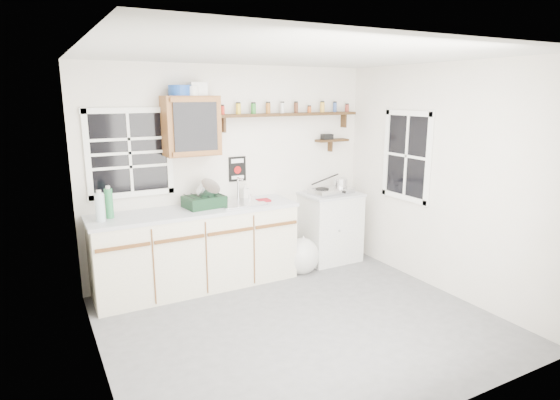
{
  "coord_description": "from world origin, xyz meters",
  "views": [
    {
      "loc": [
        -2.16,
        -3.58,
        2.18
      ],
      "look_at": [
        0.08,
        0.55,
        1.1
      ],
      "focal_mm": 30.0,
      "sensor_mm": 36.0,
      "label": 1
    }
  ],
  "objects": [
    {
      "name": "warning_sign",
      "position": [
        0.05,
        1.59,
        1.28
      ],
      "size": [
        0.22,
        0.02,
        0.3
      ],
      "color": "black",
      "rests_on": "wall_back"
    },
    {
      "name": "spice_shelf",
      "position": [
        0.72,
        1.51,
        1.93
      ],
      "size": [
        1.91,
        0.18,
        0.35
      ],
      "color": "black",
      "rests_on": "wall_back"
    },
    {
      "name": "sink",
      "position": [
        -0.05,
        1.3,
        0.93
      ],
      "size": [
        0.52,
        0.44,
        0.29
      ],
      "color": "silver",
      "rests_on": "main_cabinet"
    },
    {
      "name": "hotplate",
      "position": [
        1.24,
        1.3,
        0.95
      ],
      "size": [
        0.59,
        0.36,
        0.08
      ],
      "rotation": [
        0.0,
        0.0,
        0.11
      ],
      "color": "silver",
      "rests_on": "right_cabinet"
    },
    {
      "name": "upper_cabinet_clutter",
      "position": [
        -0.58,
        1.44,
        2.21
      ],
      "size": [
        0.41,
        0.24,
        0.14
      ],
      "color": "#173F95",
      "rests_on": "upper_cabinet"
    },
    {
      "name": "right_cabinet",
      "position": [
        1.25,
        1.32,
        0.46
      ],
      "size": [
        0.73,
        0.57,
        0.91
      ],
      "color": "beige",
      "rests_on": "floor"
    },
    {
      "name": "soap_bottle",
      "position": [
        0.1,
        1.49,
        1.02
      ],
      "size": [
        0.1,
        0.1,
        0.19
      ],
      "primitive_type": "imported",
      "rotation": [
        0.0,
        0.0,
        0.18
      ],
      "color": "beige",
      "rests_on": "main_cabinet"
    },
    {
      "name": "saucepan",
      "position": [
        1.37,
        1.31,
        1.04
      ],
      "size": [
        0.4,
        0.32,
        0.19
      ],
      "rotation": [
        0.0,
        0.0,
        -0.86
      ],
      "color": "silver",
      "rests_on": "hotplate"
    },
    {
      "name": "window_right",
      "position": [
        1.79,
        0.55,
        1.45
      ],
      "size": [
        0.03,
        0.78,
        1.08
      ],
      "color": "black",
      "rests_on": "wall_back"
    },
    {
      "name": "upper_cabinet",
      "position": [
        -0.55,
        1.44,
        1.82
      ],
      "size": [
        0.6,
        0.32,
        0.65
      ],
      "color": "brown",
      "rests_on": "wall_back"
    },
    {
      "name": "secondary_shelf",
      "position": [
        1.36,
        1.52,
        1.58
      ],
      "size": [
        0.45,
        0.16,
        0.24
      ],
      "color": "black",
      "rests_on": "wall_back"
    },
    {
      "name": "trash_bag",
      "position": [
        0.69,
        1.12,
        0.21
      ],
      "size": [
        0.43,
        0.39,
        0.49
      ],
      "color": "silver",
      "rests_on": "floor"
    },
    {
      "name": "water_bottles",
      "position": [
        -1.54,
        1.3,
        1.07
      ],
      "size": [
        0.19,
        0.18,
        0.34
      ],
      "color": "silver",
      "rests_on": "main_cabinet"
    },
    {
      "name": "dish_rack",
      "position": [
        -0.45,
        1.34,
        1.02
      ],
      "size": [
        0.46,
        0.37,
        0.32
      ],
      "rotation": [
        0.0,
        0.0,
        0.12
      ],
      "color": "black",
      "rests_on": "main_cabinet"
    },
    {
      "name": "main_cabinet",
      "position": [
        -0.58,
        1.3,
        0.46
      ],
      "size": [
        2.31,
        0.63,
        0.92
      ],
      "color": "beige",
      "rests_on": "floor"
    },
    {
      "name": "room",
      "position": [
        0.0,
        0.0,
        1.25
      ],
      "size": [
        3.64,
        3.24,
        2.54
      ],
      "color": "#565558",
      "rests_on": "ground"
    },
    {
      "name": "window_back",
      "position": [
        -1.2,
        1.59,
        1.55
      ],
      "size": [
        0.93,
        0.03,
        0.98
      ],
      "color": "black",
      "rests_on": "wall_back"
    },
    {
      "name": "rag",
      "position": [
        0.24,
        1.28,
        0.93
      ],
      "size": [
        0.17,
        0.15,
        0.02
      ],
      "primitive_type": "cube",
      "rotation": [
        0.0,
        0.0,
        -0.08
      ],
      "color": "maroon",
      "rests_on": "main_cabinet"
    }
  ]
}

